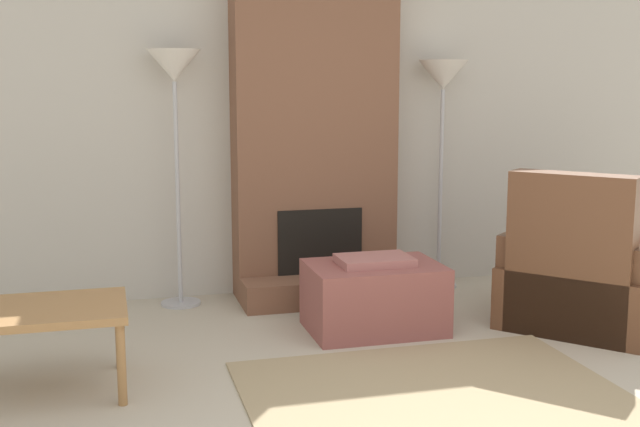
# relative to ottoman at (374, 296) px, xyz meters

# --- Properties ---
(wall_back) EXTENTS (6.98, 0.06, 2.60)m
(wall_back) POSITION_rel_ottoman_xyz_m (-0.13, 1.14, 1.08)
(wall_back) COLOR #BCB7AD
(wall_back) RESTS_ON ground_plane
(fireplace) EXTENTS (1.16, 0.61, 2.60)m
(fireplace) POSITION_rel_ottoman_xyz_m (-0.13, 0.93, 1.00)
(fireplace) COLOR brown
(fireplace) RESTS_ON ground_plane
(ottoman) EXTENTS (0.82, 0.57, 0.47)m
(ottoman) POSITION_rel_ottoman_xyz_m (0.00, 0.00, 0.00)
(ottoman) COLOR #8C4C47
(ottoman) RESTS_ON ground_plane
(armchair) EXTENTS (1.36, 1.35, 1.00)m
(armchair) POSITION_rel_ottoman_xyz_m (1.33, -0.23, 0.07)
(armchair) COLOR brown
(armchair) RESTS_ON ground_plane
(side_table) EXTENTS (0.76, 0.59, 0.44)m
(side_table) POSITION_rel_ottoman_xyz_m (-1.89, -0.54, 0.17)
(side_table) COLOR #9E7042
(side_table) RESTS_ON ground_plane
(floor_lamp_left) EXTENTS (0.36, 0.36, 1.75)m
(floor_lamp_left) POSITION_rel_ottoman_xyz_m (-1.11, 0.91, 1.31)
(floor_lamp_left) COLOR #ADADB2
(floor_lamp_left) RESTS_ON ground_plane
(floor_lamp_right) EXTENTS (0.36, 0.36, 1.69)m
(floor_lamp_right) POSITION_rel_ottoman_xyz_m (0.83, 0.91, 1.26)
(floor_lamp_right) COLOR #ADADB2
(floor_lamp_right) RESTS_ON ground_plane
(area_rug) EXTENTS (1.88, 1.75, 0.01)m
(area_rug) POSITION_rel_ottoman_xyz_m (-0.05, -1.25, -0.21)
(area_rug) COLOR #9E8966
(area_rug) RESTS_ON ground_plane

